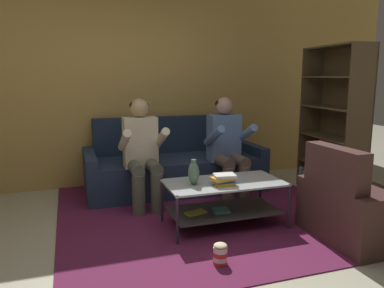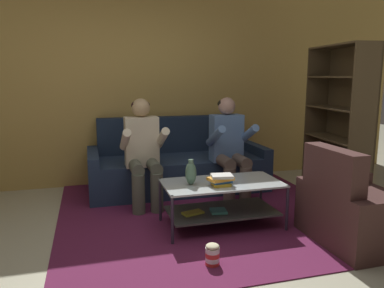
{
  "view_description": "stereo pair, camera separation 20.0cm",
  "coord_description": "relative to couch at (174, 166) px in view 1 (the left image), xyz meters",
  "views": [
    {
      "loc": [
        -0.73,
        -2.72,
        1.47
      ],
      "look_at": [
        0.53,
        1.07,
        0.75
      ],
      "focal_mm": 35.0,
      "sensor_mm": 36.0,
      "label": 1
    },
    {
      "loc": [
        -0.54,
        -2.77,
        1.47
      ],
      "look_at": [
        0.53,
        1.07,
        0.75
      ],
      "focal_mm": 35.0,
      "sensor_mm": 36.0,
      "label": 2
    }
  ],
  "objects": [
    {
      "name": "area_rug",
      "position": [
        0.06,
        -0.82,
        -0.3
      ],
      "size": [
        3.05,
        3.32,
        0.01
      ],
      "color": "#5E1C3F",
      "rests_on": "ground"
    },
    {
      "name": "ground",
      "position": [
        -0.57,
        -1.93,
        -0.3
      ],
      "size": [
        16.8,
        16.8,
        0.0
      ],
      "primitive_type": "plane",
      "color": "#BBB89C"
    },
    {
      "name": "armchair",
      "position": [
        1.17,
        -2.04,
        -0.02
      ],
      "size": [
        0.81,
        0.88,
        0.87
      ],
      "color": "#462A27",
      "rests_on": "ground"
    },
    {
      "name": "popcorn_tub",
      "position": [
        -0.22,
        -2.12,
        -0.21
      ],
      "size": [
        0.11,
        0.11,
        0.18
      ],
      "color": "red",
      "rests_on": "ground"
    },
    {
      "name": "couch",
      "position": [
        0.0,
        0.0,
        0.0
      ],
      "size": [
        2.28,
        0.93,
        0.93
      ],
      "color": "#21304A",
      "rests_on": "ground"
    },
    {
      "name": "person_seated_left",
      "position": [
        -0.52,
        -0.55,
        0.37
      ],
      "size": [
        0.5,
        0.58,
        1.23
      ],
      "color": "#525648",
      "rests_on": "ground"
    },
    {
      "name": "bookshelf",
      "position": [
        1.81,
        -0.86,
        0.4
      ],
      "size": [
        0.42,
        1.05,
        1.84
      ],
      "color": "#4D3D26",
      "rests_on": "ground"
    },
    {
      "name": "coffee_table",
      "position": [
        0.12,
        -1.38,
        0.0
      ],
      "size": [
        1.15,
        0.6,
        0.45
      ],
      "color": "silver",
      "rests_on": "ground"
    },
    {
      "name": "book_stack",
      "position": [
        0.08,
        -1.49,
        0.21
      ],
      "size": [
        0.25,
        0.2,
        0.11
      ],
      "color": "gold",
      "rests_on": "coffee_table"
    },
    {
      "name": "person_seated_right",
      "position": [
        0.52,
        -0.55,
        0.37
      ],
      "size": [
        0.5,
        0.58,
        1.23
      ],
      "color": "brown",
      "rests_on": "ground"
    },
    {
      "name": "vase",
      "position": [
        -0.19,
        -1.38,
        0.27
      ],
      "size": [
        0.11,
        0.11,
        0.25
      ],
      "color": "#4E6E57",
      "rests_on": "coffee_table"
    },
    {
      "name": "back_partition",
      "position": [
        -0.57,
        0.53,
        1.15
      ],
      "size": [
        8.4,
        0.12,
        2.9
      ],
      "primitive_type": "cube",
      "color": "tan",
      "rests_on": "ground"
    }
  ]
}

